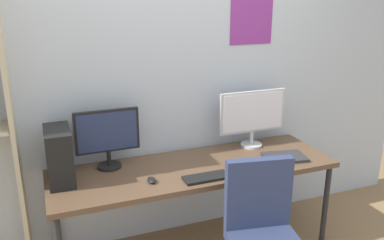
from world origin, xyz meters
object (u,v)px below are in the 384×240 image
pc_tower (59,156)px  monitor_left (107,135)px  keyboard_main (206,177)px  monitor_right (252,115)px  computer_mouse (152,180)px  laptop_closed (285,157)px  desk (194,172)px

pc_tower → monitor_left: bearing=17.7°
pc_tower → keyboard_main: pc_tower is taller
monitor_right → computer_mouse: size_ratio=6.14×
monitor_right → pc_tower: monitor_right is taller
monitor_left → laptop_closed: size_ratio=1.47×
pc_tower → computer_mouse: (0.58, -0.24, -0.17)m
monitor_left → desk: bearing=-19.5°
keyboard_main → computer_mouse: computer_mouse is taller
monitor_right → pc_tower: size_ratio=1.55×
monitor_left → keyboard_main: size_ratio=1.44×
desk → monitor_right: 0.72m
pc_tower → keyboard_main: bearing=-19.1°
computer_mouse → pc_tower: bearing=157.1°
desk → computer_mouse: computer_mouse is taller
computer_mouse → monitor_left: bearing=122.5°
monitor_left → laptop_closed: monitor_left is taller
pc_tower → laptop_closed: 1.69m
laptop_closed → pc_tower: bearing=-177.3°
desk → pc_tower: pc_tower is taller
monitor_left → monitor_right: size_ratio=0.80×
monitor_left → pc_tower: (-0.35, -0.11, -0.06)m
keyboard_main → laptop_closed: laptop_closed is taller
computer_mouse → laptop_closed: 1.09m
keyboard_main → computer_mouse: 0.38m
monitor_right → desk: bearing=-160.5°
monitor_left → monitor_right: bearing=0.0°
monitor_right → keyboard_main: size_ratio=1.81×
monitor_right → computer_mouse: monitor_right is taller
monitor_right → keyboard_main: 0.79m
monitor_left → laptop_closed: (1.31, -0.34, -0.24)m
computer_mouse → laptop_closed: (1.09, 0.02, -0.00)m
laptop_closed → monitor_right: bearing=119.1°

